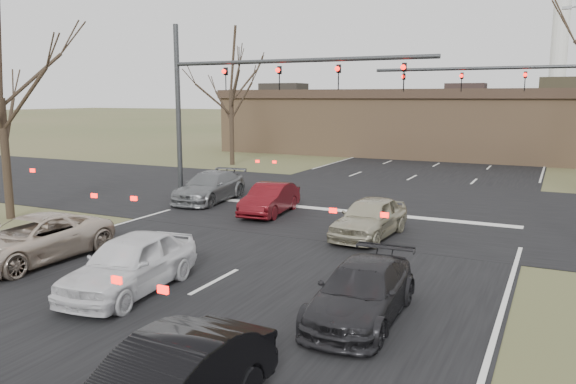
# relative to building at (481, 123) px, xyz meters

# --- Properties ---
(ground) EXTENTS (360.00, 360.00, 0.00)m
(ground) POSITION_rel_building_xyz_m (-2.00, -38.00, -2.67)
(ground) COLOR #47512B
(ground) RESTS_ON ground
(road_main) EXTENTS (14.00, 300.00, 0.02)m
(road_main) POSITION_rel_building_xyz_m (-2.00, 22.00, -2.66)
(road_main) COLOR black
(road_main) RESTS_ON ground
(road_cross) EXTENTS (200.00, 14.00, 0.02)m
(road_cross) POSITION_rel_building_xyz_m (-2.00, -23.00, -2.65)
(road_cross) COLOR black
(road_cross) RESTS_ON ground
(building) EXTENTS (42.40, 10.40, 5.30)m
(building) POSITION_rel_building_xyz_m (0.00, 0.00, 0.00)
(building) COLOR #8C6B4B
(building) RESTS_ON ground
(mast_arm_near) EXTENTS (12.12, 0.24, 8.00)m
(mast_arm_near) POSITION_rel_building_xyz_m (-7.23, -25.00, 2.41)
(mast_arm_near) COLOR #383A3D
(mast_arm_near) RESTS_ON ground
(mast_arm_far) EXTENTS (11.12, 0.24, 8.00)m
(mast_arm_far) POSITION_rel_building_xyz_m (4.18, -15.00, 2.35)
(mast_arm_far) COLOR #383A3D
(mast_arm_far) RESTS_ON ground
(tree_left_far) EXTENTS (5.70, 5.70, 9.50)m
(tree_left_far) POSITION_rel_building_xyz_m (-15.00, -13.00, 4.68)
(tree_left_far) COLOR black
(tree_left_far) RESTS_ON ground
(car_silver_suv) EXTENTS (2.28, 4.80, 1.32)m
(car_silver_suv) POSITION_rel_building_xyz_m (-7.74, -35.74, -2.00)
(car_silver_suv) COLOR beige
(car_silver_suv) RESTS_ON ground
(car_white_sedan) EXTENTS (2.14, 4.37, 1.43)m
(car_white_sedan) POSITION_rel_building_xyz_m (-3.46, -36.46, -1.95)
(car_white_sedan) COLOR silver
(car_white_sedan) RESTS_ON ground
(car_charcoal_sedan) EXTENTS (1.81, 4.19, 1.20)m
(car_charcoal_sedan) POSITION_rel_building_xyz_m (2.16, -35.62, -2.06)
(car_charcoal_sedan) COLOR black
(car_charcoal_sedan) RESTS_ON ground
(car_grey_ahead) EXTENTS (2.26, 4.75, 1.34)m
(car_grey_ahead) POSITION_rel_building_xyz_m (-8.50, -25.50, -2.00)
(car_grey_ahead) COLOR slate
(car_grey_ahead) RESTS_ON ground
(car_red_ahead) EXTENTS (1.71, 3.90, 1.25)m
(car_red_ahead) POSITION_rel_building_xyz_m (-4.70, -26.83, -2.04)
(car_red_ahead) COLOR #520B11
(car_red_ahead) RESTS_ON ground
(car_silver_ahead) EXTENTS (1.88, 4.12, 1.37)m
(car_silver_ahead) POSITION_rel_building_xyz_m (0.11, -28.72, -1.98)
(car_silver_ahead) COLOR #B0AA8F
(car_silver_ahead) RESTS_ON ground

